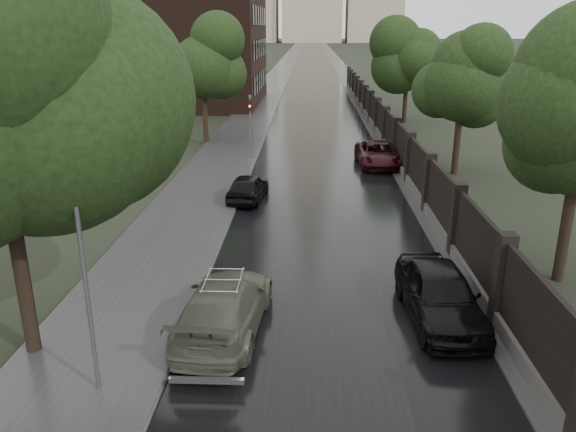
# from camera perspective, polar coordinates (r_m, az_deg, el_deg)

# --- Properties ---
(road) EXTENTS (8.00, 420.00, 0.02)m
(road) POSITION_cam_1_polar(r_m,az_deg,el_deg) (199.26, 2.48, 16.41)
(road) COLOR black
(road) RESTS_ON ground
(sidewalk_left) EXTENTS (4.00, 420.00, 0.16)m
(sidewalk_left) POSITION_cam_1_polar(r_m,az_deg,el_deg) (199.33, 0.68, 16.45)
(sidewalk_left) COLOR #2D2D2D
(sidewalk_left) RESTS_ON ground
(verge_right) EXTENTS (3.00, 420.00, 0.08)m
(verge_right) POSITION_cam_1_polar(r_m,az_deg,el_deg) (199.36, 4.13, 16.39)
(verge_right) COLOR #2D2D2D
(verge_right) RESTS_ON ground
(fence_right) EXTENTS (0.45, 75.72, 2.70)m
(fence_right) POSITION_cam_1_polar(r_m,az_deg,el_deg) (42.03, 9.52, 9.02)
(fence_right) COLOR #383533
(fence_right) RESTS_ON ground
(tree_left_far) EXTENTS (4.25, 4.25, 7.39)m
(tree_left_far) POSITION_cam_1_polar(r_m,az_deg,el_deg) (39.87, -8.65, 14.68)
(tree_left_far) COLOR black
(tree_left_far) RESTS_ON ground
(tree_right_b) EXTENTS (4.08, 4.08, 7.01)m
(tree_right_b) POSITION_cam_1_polar(r_m,az_deg,el_deg) (32.31, 17.32, 12.65)
(tree_right_b) COLOR black
(tree_right_b) RESTS_ON ground
(tree_right_c) EXTENTS (4.08, 4.08, 7.01)m
(tree_right_c) POSITION_cam_1_polar(r_m,az_deg,el_deg) (49.88, 12.06, 14.92)
(tree_right_c) COLOR black
(tree_right_c) RESTS_ON ground
(lamp_post) EXTENTS (0.25, 0.12, 5.11)m
(lamp_post) POSITION_cam_1_polar(r_m,az_deg,el_deg) (12.72, -19.83, -6.74)
(lamp_post) COLOR #59595E
(lamp_post) RESTS_ON ground
(traffic_light) EXTENTS (0.16, 0.32, 4.00)m
(traffic_light) POSITION_cam_1_polar(r_m,az_deg,el_deg) (34.73, -3.84, 9.55)
(traffic_light) COLOR #59595E
(traffic_light) RESTS_ON ground
(brick_building) EXTENTS (24.00, 18.00, 20.00)m
(brick_building) POSITION_cam_1_polar(r_m,az_deg,el_deg) (63.54, -14.51, 20.05)
(brick_building) COLOR black
(brick_building) RESTS_ON ground
(volga_sedan) EXTENTS (2.48, 5.26, 1.48)m
(volga_sedan) POSITION_cam_1_polar(r_m,az_deg,el_deg) (15.40, -6.52, -9.11)
(volga_sedan) COLOR #4E5040
(volga_sedan) RESTS_ON ground
(hatchback_left) EXTENTS (1.94, 3.90, 1.28)m
(hatchback_left) POSITION_cam_1_polar(r_m,az_deg,el_deg) (26.81, -4.10, 2.95)
(hatchback_left) COLOR black
(hatchback_left) RESTS_ON ground
(car_right_near) EXTENTS (2.18, 4.75, 1.58)m
(car_right_near) POSITION_cam_1_polar(r_m,az_deg,el_deg) (16.41, 15.19, -7.66)
(car_right_near) COLOR black
(car_right_near) RESTS_ON ground
(car_right_far) EXTENTS (2.55, 5.13, 1.40)m
(car_right_far) POSITION_cam_1_polar(r_m,az_deg,el_deg) (33.93, 9.14, 6.22)
(car_right_far) COLOR black
(car_right_far) RESTS_ON ground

